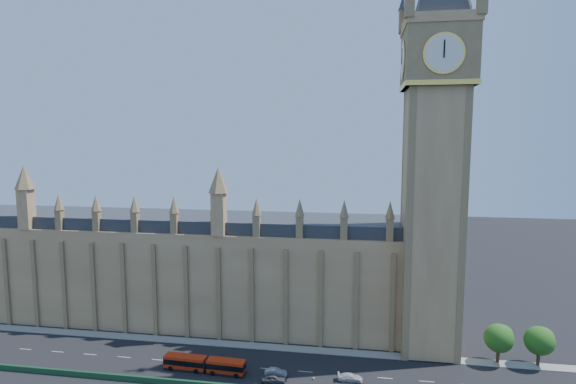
# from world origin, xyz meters

# --- Properties ---
(ground) EXTENTS (400.00, 400.00, 0.00)m
(ground) POSITION_xyz_m (0.00, 0.00, 0.00)
(ground) COLOR black
(ground) RESTS_ON ground
(palace_westminster) EXTENTS (120.00, 20.00, 28.00)m
(palace_westminster) POSITION_xyz_m (-25.00, 22.00, 13.86)
(palace_westminster) COLOR #9D764C
(palace_westminster) RESTS_ON ground
(elizabeth_tower) EXTENTS (20.59, 20.59, 105.00)m
(elizabeth_tower) POSITION_xyz_m (38.00, 13.99, 54.56)
(elizabeth_tower) COLOR #9D764C
(elizabeth_tower) RESTS_ON ground
(kerb_north) EXTENTS (160.00, 3.00, 0.16)m
(kerb_north) POSITION_xyz_m (0.00, 9.50, 0.08)
(kerb_north) COLOR gray
(kerb_north) RESTS_ON ground
(tree_east_near) EXTENTS (6.00, 6.00, 8.50)m
(tree_east_near) POSITION_xyz_m (52.22, 10.08, 5.64)
(tree_east_near) COLOR #382619
(tree_east_near) RESTS_ON ground
(tree_east_far) EXTENTS (6.00, 6.00, 8.50)m
(tree_east_far) POSITION_xyz_m (60.22, 10.08, 5.64)
(tree_east_far) COLOR #382619
(tree_east_far) RESTS_ON ground
(red_bus) EXTENTS (17.24, 3.43, 2.91)m
(red_bus) POSITION_xyz_m (-8.48, -3.09, 1.54)
(red_bus) COLOR red
(red_bus) RESTS_ON ground
(car_grey) EXTENTS (4.89, 2.38, 1.61)m
(car_grey) POSITION_xyz_m (6.26, -5.03, 0.80)
(car_grey) COLOR #45474D
(car_grey) RESTS_ON ground
(car_silver) EXTENTS (4.47, 1.61, 1.47)m
(car_silver) POSITION_xyz_m (6.27, -2.52, 0.73)
(car_silver) COLOR #979A9E
(car_silver) RESTS_ON ground
(car_white) EXTENTS (5.07, 2.36, 1.43)m
(car_white) POSITION_xyz_m (21.12, -2.10, 0.72)
(car_white) COLOR silver
(car_white) RESTS_ON ground
(cone_a) EXTENTS (0.61, 0.61, 0.75)m
(cone_a) POSITION_xyz_m (23.08, -2.52, 0.37)
(cone_a) COLOR black
(cone_a) RESTS_ON ground
(cone_b) EXTENTS (0.47, 0.47, 0.67)m
(cone_b) POSITION_xyz_m (14.00, -2.90, 0.33)
(cone_b) COLOR black
(cone_b) RESTS_ON ground
(cone_c) EXTENTS (0.56, 0.56, 0.74)m
(cone_c) POSITION_xyz_m (18.75, -0.30, 0.37)
(cone_c) COLOR black
(cone_c) RESTS_ON ground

